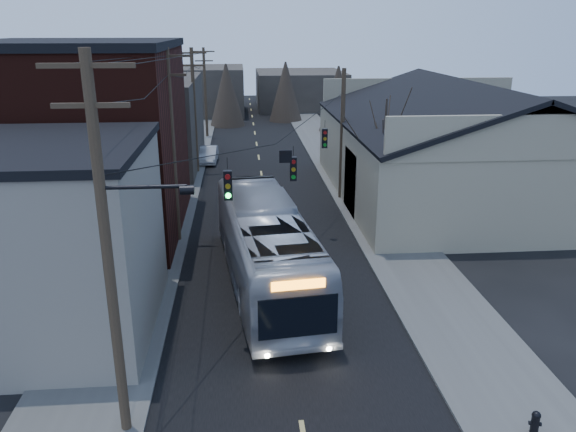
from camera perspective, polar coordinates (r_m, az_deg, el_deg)
The scene contains 14 objects.
road_surface at distance 42.01m, azimuth -2.61°, elevation 3.59°, with size 9.00×110.00×0.02m, color black.
sidewalk_left at distance 42.26m, azimuth -11.46°, elevation 3.39°, with size 4.00×110.00×0.12m, color #474744.
sidewalk_right at distance 42.73m, azimuth 6.15°, elevation 3.83°, with size 4.00×110.00×0.12m, color #474744.
building_clapboard at distance 22.20m, azimuth -24.21°, elevation -2.62°, with size 8.00×8.00×7.00m, color slate.
building_brick at distance 32.24m, azimuth -20.14°, elevation 6.93°, with size 10.00×12.00×10.00m, color black.
building_left_far at distance 47.80m, azimuth -14.58°, elevation 9.14°, with size 9.00×14.00×7.00m, color #332D28.
warehouse at distance 39.27m, azimuth 17.07°, elevation 5.74°, with size 16.16×20.60×7.73m.
building_far_left at distance 76.08m, azimuth -8.40°, elevation 12.50°, with size 10.00×12.00×6.00m, color #332D28.
building_far_right at distance 81.43m, azimuth 1.21°, elevation 12.73°, with size 12.00×14.00×5.00m, color #332D28.
bare_tree at distance 32.42m, azimuth 9.66°, elevation 5.33°, with size 0.40×0.40×7.20m, color black.
utility_lines at distance 35.23m, azimuth -7.44°, elevation 8.75°, with size 11.24×45.28×10.50m.
bus at distance 24.53m, azimuth -2.23°, elevation -3.10°, with size 3.09×13.21×3.68m, color #9DA0A8.
parked_car at distance 48.18m, azimuth -8.09°, elevation 6.19°, with size 1.42×4.06×1.34m, color #ABAEB3.
fire_hydrant at distance 17.99m, azimuth 23.82°, elevation -18.59°, with size 0.36×0.25×0.73m.
Camera 1 is at (-1.54, -10.54, 10.94)m, focal length 35.00 mm.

